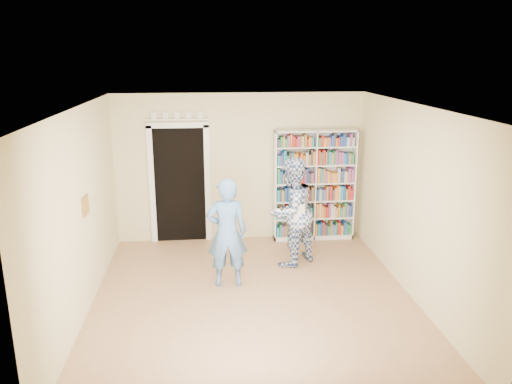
% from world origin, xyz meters
% --- Properties ---
extents(floor, '(5.00, 5.00, 0.00)m').
position_xyz_m(floor, '(0.00, 0.00, 0.00)').
color(floor, '#9F714D').
rests_on(floor, ground).
extents(ceiling, '(5.00, 5.00, 0.00)m').
position_xyz_m(ceiling, '(0.00, 0.00, 2.70)').
color(ceiling, white).
rests_on(ceiling, wall_back).
extents(wall_back, '(4.50, 0.00, 4.50)m').
position_xyz_m(wall_back, '(0.00, 2.50, 1.35)').
color(wall_back, beige).
rests_on(wall_back, floor).
extents(wall_left, '(0.00, 5.00, 5.00)m').
position_xyz_m(wall_left, '(-2.25, 0.00, 1.35)').
color(wall_left, beige).
rests_on(wall_left, floor).
extents(wall_right, '(0.00, 5.00, 5.00)m').
position_xyz_m(wall_right, '(2.25, 0.00, 1.35)').
color(wall_right, beige).
rests_on(wall_right, floor).
extents(bookshelf, '(1.49, 0.28, 2.04)m').
position_xyz_m(bookshelf, '(1.35, 2.34, 1.03)').
color(bookshelf, white).
rests_on(bookshelf, floor).
extents(doorway, '(1.10, 0.08, 2.43)m').
position_xyz_m(doorway, '(-1.10, 2.48, 1.18)').
color(doorway, black).
rests_on(doorway, floor).
extents(wall_art, '(0.03, 0.25, 0.25)m').
position_xyz_m(wall_art, '(-2.23, 0.20, 1.40)').
color(wall_art, brown).
rests_on(wall_art, wall_left).
extents(man_blue, '(0.60, 0.40, 1.65)m').
position_xyz_m(man_blue, '(-0.34, 0.53, 0.82)').
color(man_blue, '#507BB2').
rests_on(man_blue, floor).
extents(man_plaid, '(1.10, 1.06, 1.78)m').
position_xyz_m(man_plaid, '(0.73, 1.21, 0.89)').
color(man_plaid, navy).
rests_on(man_plaid, floor).
extents(paper_sheet, '(0.19, 0.07, 0.28)m').
position_xyz_m(paper_sheet, '(0.81, 0.97, 0.95)').
color(paper_sheet, white).
rests_on(paper_sheet, man_plaid).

